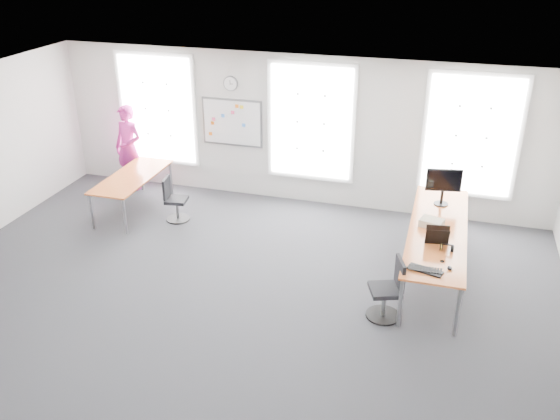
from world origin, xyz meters
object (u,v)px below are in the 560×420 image
(desk_left, at_px, (132,179))
(chair_left, at_px, (174,202))
(chair_right, at_px, (389,292))
(monitor, at_px, (444,184))
(person, at_px, (129,148))
(keyboard, at_px, (425,270))
(desk_right, at_px, (438,231))
(headphones, at_px, (446,248))

(desk_left, distance_m, chair_left, 1.01)
(chair_right, relative_size, monitor, 1.42)
(person, relative_size, keyboard, 3.80)
(chair_left, distance_m, monitor, 5.00)
(desk_left, height_order, monitor, monitor)
(desk_right, xyz_separation_m, person, (-6.48, 1.77, 0.15))
(desk_right, relative_size, chair_left, 3.89)
(person, bearing_deg, headphones, -7.61)
(keyboard, height_order, headphones, headphones)
(monitor, bearing_deg, chair_right, -113.45)
(desk_left, xyz_separation_m, person, (-0.61, 1.01, 0.24))
(desk_right, height_order, monitor, monitor)
(chair_left, bearing_deg, chair_right, -123.77)
(chair_right, bearing_deg, headphones, 115.01)
(desk_right, bearing_deg, desk_left, 172.62)
(chair_left, height_order, headphones, headphones)
(desk_left, relative_size, chair_right, 2.16)
(person, relative_size, monitor, 2.77)
(chair_left, height_order, person, person)
(monitor, bearing_deg, keyboard, -102.44)
(chair_right, distance_m, keyboard, 0.63)
(chair_left, height_order, keyboard, chair_left)
(desk_right, bearing_deg, chair_right, -111.91)
(keyboard, bearing_deg, chair_left, 174.58)
(chair_right, bearing_deg, keyboard, 77.27)
(keyboard, bearing_deg, monitor, 104.22)
(desk_right, height_order, headphones, headphones)
(person, bearing_deg, desk_right, -2.42)
(headphones, relative_size, monitor, 0.30)
(person, xyz_separation_m, monitor, (6.48, -0.84, 0.30))
(chair_right, xyz_separation_m, person, (-5.91, 3.19, 0.50))
(desk_right, xyz_separation_m, monitor, (-0.00, 0.93, 0.45))
(desk_left, bearing_deg, monitor, 1.64)
(chair_right, height_order, person, person)
(headphones, bearing_deg, monitor, 94.61)
(chair_right, bearing_deg, chair_left, -135.22)
(chair_right, relative_size, keyboard, 1.95)
(desk_left, xyz_separation_m, monitor, (5.87, 0.17, 0.53))
(chair_left, bearing_deg, person, 44.70)
(chair_right, distance_m, monitor, 2.55)
(chair_right, height_order, keyboard, chair_right)
(desk_right, xyz_separation_m, chair_left, (-4.92, 0.61, -0.38))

